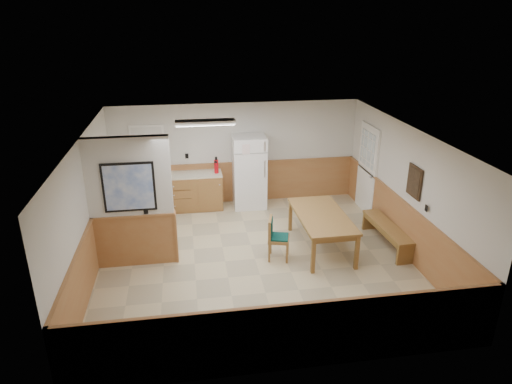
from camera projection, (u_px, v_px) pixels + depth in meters
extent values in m
plane|color=tan|center=(255.00, 259.00, 8.92)|extent=(6.00, 6.00, 0.00)
cube|color=silver|center=(255.00, 134.00, 7.99)|extent=(6.00, 6.00, 0.02)
cube|color=silver|center=(236.00, 154.00, 11.21)|extent=(6.00, 0.02, 2.50)
cube|color=silver|center=(407.00, 191.00, 8.89)|extent=(0.02, 6.00, 2.50)
cube|color=silver|center=(87.00, 210.00, 8.02)|extent=(0.02, 6.00, 2.50)
cube|color=#A47241|center=(237.00, 182.00, 11.46)|extent=(6.00, 0.04, 1.00)
cube|color=#A47241|center=(401.00, 225.00, 9.16)|extent=(0.04, 6.00, 1.00)
cube|color=#A47241|center=(93.00, 248.00, 8.30)|extent=(0.04, 6.00, 1.00)
cube|color=silver|center=(129.00, 178.00, 8.12)|extent=(1.50, 0.15, 1.50)
cube|color=#A47241|center=(135.00, 240.00, 8.59)|extent=(1.50, 0.17, 1.00)
cube|color=black|center=(129.00, 187.00, 8.09)|extent=(0.92, 0.03, 0.92)
cube|color=white|center=(129.00, 188.00, 8.08)|extent=(0.84, 0.01, 0.84)
cube|color=olive|center=(193.00, 192.00, 11.05)|extent=(1.40, 0.60, 0.86)
cube|color=olive|center=(131.00, 195.00, 10.84)|extent=(0.06, 0.60, 0.86)
cube|color=olive|center=(163.00, 194.00, 10.95)|extent=(0.06, 0.60, 0.86)
cube|color=beige|center=(175.00, 175.00, 10.83)|extent=(2.20, 0.60, 0.04)
cube|color=beige|center=(175.00, 168.00, 11.08)|extent=(2.20, 0.02, 0.10)
cube|color=white|center=(367.00, 170.00, 10.71)|extent=(0.05, 1.02, 2.15)
cube|color=white|center=(367.00, 170.00, 10.71)|extent=(0.04, 0.90, 2.05)
cube|color=silver|center=(368.00, 149.00, 10.51)|extent=(0.02, 0.76, 0.80)
cube|color=white|center=(148.00, 146.00, 10.77)|extent=(0.80, 0.03, 1.00)
cube|color=silver|center=(148.00, 146.00, 10.76)|extent=(0.70, 0.01, 0.90)
cube|color=#332214|center=(415.00, 182.00, 8.50)|extent=(0.03, 0.50, 0.60)
cube|color=black|center=(413.00, 182.00, 8.50)|extent=(0.01, 0.42, 0.52)
cube|color=white|center=(205.00, 122.00, 9.09)|extent=(1.20, 0.30, 0.08)
cube|color=white|center=(205.00, 124.00, 9.10)|extent=(1.15, 0.25, 0.01)
cube|color=white|center=(249.00, 172.00, 11.04)|extent=(0.80, 0.72, 1.78)
cube|color=silver|center=(265.00, 146.00, 10.49)|extent=(0.03, 0.02, 0.23)
cube|color=silver|center=(265.00, 169.00, 10.69)|extent=(0.03, 0.02, 0.42)
cube|color=olive|center=(322.00, 216.00, 9.06)|extent=(0.97, 1.92, 0.05)
cube|color=olive|center=(322.00, 219.00, 9.09)|extent=(0.87, 1.82, 0.10)
cube|color=olive|center=(313.00, 256.00, 8.32)|extent=(0.07, 0.07, 0.70)
cube|color=olive|center=(290.00, 216.00, 9.96)|extent=(0.07, 0.07, 0.70)
cube|color=olive|center=(357.00, 252.00, 8.45)|extent=(0.07, 0.07, 0.70)
cube|color=olive|center=(327.00, 213.00, 10.09)|extent=(0.07, 0.07, 0.70)
cube|color=olive|center=(388.00, 226.00, 9.29)|extent=(0.44, 1.67, 0.05)
cube|color=olive|center=(404.00, 255.00, 8.66)|extent=(0.34, 0.08, 0.40)
cube|color=olive|center=(372.00, 220.00, 10.09)|extent=(0.34, 0.08, 0.40)
cube|color=olive|center=(279.00, 239.00, 8.79)|extent=(0.49, 0.49, 0.06)
cube|color=#0E4A47|center=(279.00, 237.00, 8.78)|extent=(0.44, 0.44, 0.03)
cube|color=olive|center=(270.00, 228.00, 8.73)|extent=(0.15, 0.40, 0.40)
cube|color=#0E4A47|center=(261.00, 227.00, 8.74)|extent=(0.11, 0.33, 0.34)
cube|color=olive|center=(269.00, 253.00, 8.74)|extent=(0.05, 0.05, 0.39)
cube|color=olive|center=(271.00, 245.00, 9.05)|extent=(0.05, 0.05, 0.39)
cube|color=olive|center=(287.00, 254.00, 8.70)|extent=(0.05, 0.05, 0.39)
cube|color=olive|center=(288.00, 245.00, 9.02)|extent=(0.05, 0.05, 0.39)
cylinder|color=red|center=(216.00, 166.00, 10.86)|extent=(0.13, 0.13, 0.33)
cylinder|color=black|center=(216.00, 158.00, 10.79)|extent=(0.05, 0.05, 0.07)
cylinder|color=#167C25|center=(144.00, 172.00, 10.64)|extent=(0.08, 0.08, 0.21)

